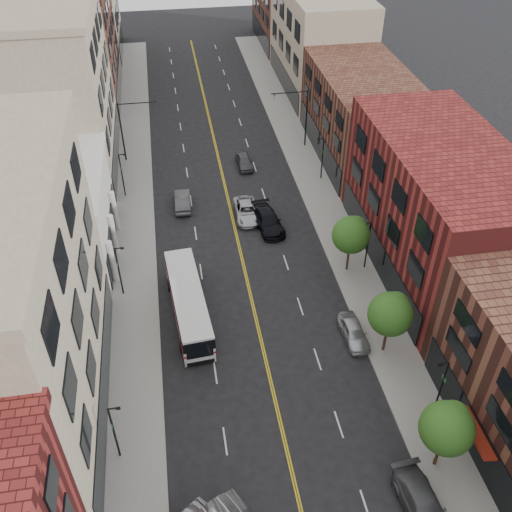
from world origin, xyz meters
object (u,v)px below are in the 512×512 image
car_lane_c (244,161)px  car_parked_far (354,332)px  car_lane_behind (183,201)px  car_lane_b (247,211)px  city_bus (188,302)px  car_parked_mid (423,507)px  car_lane_a (268,221)px

car_lane_c → car_parked_far: bearing=-83.1°
car_lane_behind → car_lane_b: bearing=157.1°
city_bus → car_lane_behind: size_ratio=2.50×
city_bus → car_lane_behind: bearing=83.5°
car_parked_mid → car_lane_b: (-5.70, 32.97, -0.07)m
car_parked_mid → car_lane_b: bearing=94.7°
car_lane_b → car_parked_mid: bearing=-80.0°
car_lane_c → car_lane_behind: bearing=-138.8°
city_bus → car_parked_far: city_bus is taller
car_parked_mid → car_parked_far: size_ratio=1.29×
car_parked_mid → car_lane_b: 33.46m
car_parked_mid → car_lane_b: size_ratio=1.06×
car_parked_mid → car_lane_behind: bearing=103.5°
car_lane_a → car_lane_c: bearing=84.9°
car_parked_mid → city_bus: bearing=118.1°
city_bus → car_parked_far: bearing=-24.7°
car_parked_mid → car_lane_behind: car_parked_mid is taller
car_parked_mid → car_lane_b: car_parked_mid is taller
car_lane_a → car_lane_behind: bearing=140.4°
car_lane_b → car_lane_c: car_lane_b is taller
city_bus → car_lane_c: size_ratio=2.73×
car_parked_far → car_lane_c: (-4.57, 28.57, -0.02)m
car_lane_behind → car_lane_c: bearing=-134.9°
car_lane_a → car_lane_b: (-1.84, 2.21, -0.09)m
car_lane_behind → car_lane_c: size_ratio=1.09×
city_bus → car_lane_b: bearing=58.3°
car_parked_mid → car_lane_a: 31.00m
car_parked_far → car_lane_a: car_lane_a is taller
car_parked_mid → car_parked_far: bearing=84.2°
city_bus → car_lane_c: city_bus is taller
car_lane_a → car_lane_b: 2.88m
city_bus → car_lane_b: (6.96, 13.65, -0.94)m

